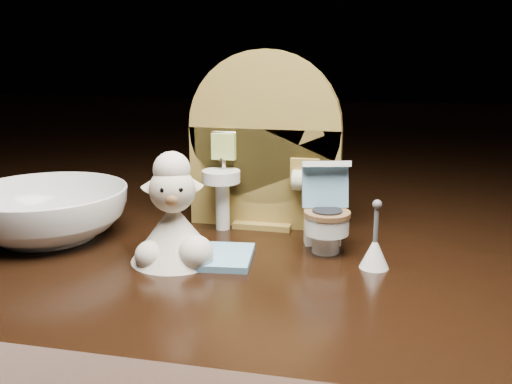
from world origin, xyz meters
TOP-DOWN VIEW (x-y plane):
  - backdrop_panel at (-0.00, 0.06)m, footprint 0.13×0.05m
  - toy_toilet at (0.06, 0.02)m, footprint 0.04×0.05m
  - bath_mat at (-0.02, -0.03)m, footprint 0.07×0.06m
  - toilet_brush at (0.10, -0.02)m, footprint 0.02×0.02m
  - plush_lamb at (-0.05, -0.03)m, footprint 0.06×0.06m
  - ceramic_bowl at (-0.17, -0.01)m, footprint 0.15×0.15m

SIDE VIEW (x-z plane):
  - bath_mat at x=-0.02m, z-range 0.00..0.00m
  - toilet_brush at x=0.10m, z-range -0.01..0.04m
  - ceramic_bowl at x=-0.17m, z-range 0.00..0.04m
  - toy_toilet at x=0.06m, z-range -0.01..0.06m
  - plush_lamb at x=-0.05m, z-range -0.01..0.07m
  - backdrop_panel at x=0.00m, z-range -0.01..0.14m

